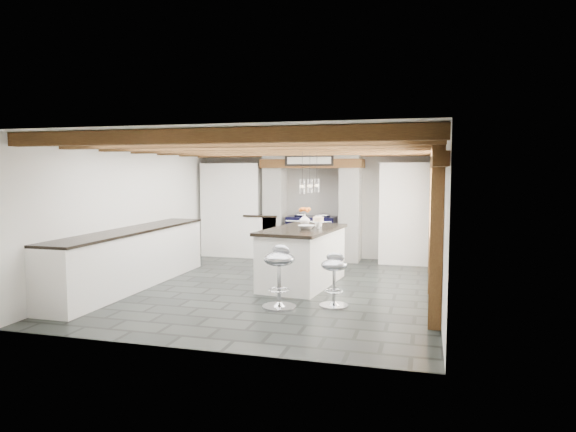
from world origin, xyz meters
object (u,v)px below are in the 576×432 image
(range_cooker, at_px, (312,237))
(kitchen_island, at_px, (303,256))
(bar_stool_near, at_px, (334,274))
(bar_stool_far, at_px, (280,269))

(range_cooker, height_order, kitchen_island, kitchen_island)
(kitchen_island, distance_m, bar_stool_near, 1.42)
(range_cooker, xyz_separation_m, kitchen_island, (0.38, -2.41, 0.01))
(bar_stool_near, bearing_deg, range_cooker, 111.35)
(kitchen_island, relative_size, bar_stool_near, 2.69)
(kitchen_island, xyz_separation_m, bar_stool_near, (0.73, -1.21, -0.02))
(range_cooker, bearing_deg, bar_stool_near, -72.90)
(bar_stool_near, bearing_deg, kitchen_island, 125.39)
(kitchen_island, bearing_deg, range_cooker, 105.95)
(range_cooker, xyz_separation_m, bar_stool_far, (0.42, -3.88, 0.06))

